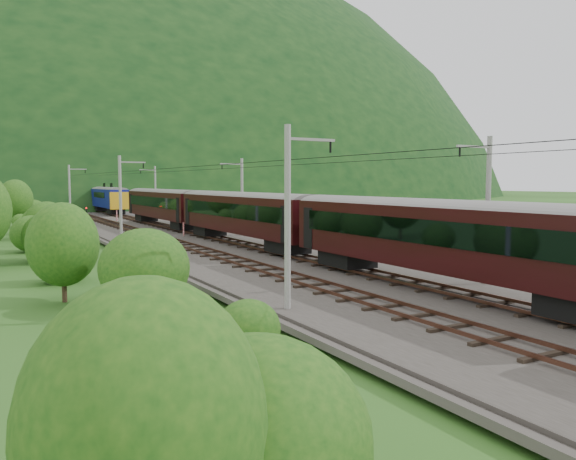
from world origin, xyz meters
TOP-DOWN VIEW (x-y plane):
  - ground at (0.00, 0.00)m, footprint 600.00×600.00m
  - railbed at (0.00, 10.00)m, footprint 14.00×220.00m
  - track_left at (-2.40, 10.00)m, footprint 2.40×220.00m
  - track_right at (2.40, 10.00)m, footprint 2.40×220.00m
  - catenary_left at (-6.12, 32.00)m, footprint 2.54×192.28m
  - catenary_right at (6.12, 32.00)m, footprint 2.54×192.28m
  - overhead_wires at (0.00, 10.00)m, footprint 4.83×198.00m
  - mountain_main at (0.00, 260.00)m, footprint 504.00×360.00m
  - train at (2.40, 11.36)m, footprint 3.11×149.27m
  - hazard_post_near at (-0.29, 61.25)m, footprint 0.17×0.17m
  - hazard_post_far at (0.62, 34.33)m, footprint 0.15×0.15m
  - signal at (-4.47, 61.13)m, footprint 0.22×0.22m
  - vegetation_left at (-14.20, 18.36)m, footprint 13.15×146.15m
  - vegetation_right at (12.42, 2.76)m, footprint 5.01×92.84m

SIDE VIEW (x-z plane):
  - ground at x=0.00m, z-range 0.00..0.00m
  - mountain_main at x=0.00m, z-range -122.00..122.00m
  - railbed at x=0.00m, z-range 0.00..0.30m
  - track_left at x=-2.40m, z-range 0.24..0.51m
  - track_right at x=2.40m, z-range 0.24..0.51m
  - hazard_post_far at x=0.62m, z-range 0.30..1.70m
  - hazard_post_near at x=-0.29m, z-range 0.30..1.85m
  - vegetation_right at x=12.42m, z-range -0.18..2.52m
  - signal at x=-4.47m, z-range 0.48..2.51m
  - vegetation_left at x=-14.20m, z-range -0.91..6.01m
  - train at x=2.40m, z-range 0.96..6.37m
  - catenary_left at x=-6.12m, z-range 0.50..8.50m
  - catenary_right at x=6.12m, z-range 0.50..8.50m
  - overhead_wires at x=0.00m, z-range 7.08..7.12m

